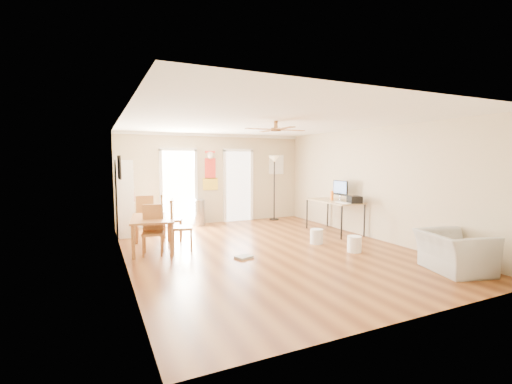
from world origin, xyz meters
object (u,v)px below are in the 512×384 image
wastebasket_a (317,236)px  armchair (454,252)px  dining_chair_far (144,215)px  wastebasket_b (354,244)px  printer (355,199)px  dining_chair_right_b (182,225)px  dining_chair_right_a (172,217)px  trash_can (199,212)px  torchiere_lamp (274,188)px  dining_table (153,234)px  bookshelf (124,198)px  dining_chair_near (153,231)px  computer_desk (334,217)px

wastebasket_a → armchair: bearing=-70.0°
dining_chair_far → wastebasket_b: dining_chair_far is taller
printer → wastebasket_a: bearing=-151.8°
dining_chair_far → wastebasket_b: bearing=138.0°
dining_chair_right_b → wastebasket_a: (2.81, -0.75, -0.36)m
dining_chair_right_a → armchair: size_ratio=1.05×
trash_can → dining_chair_far: bearing=-156.4°
dining_chair_right_a → torchiere_lamp: torchiere_lamp is taller
dining_table → dining_chair_right_a: 0.93m
bookshelf → dining_chair_far: (0.43, -0.21, -0.43)m
torchiere_lamp → wastebasket_b: (-0.31, -4.02, -0.82)m
dining_chair_right_a → printer: dining_chair_right_a is taller
dining_chair_right_b → dining_table: bearing=80.8°
dining_chair_right_a → dining_chair_near: bearing=167.6°
dining_chair_near → printer: 4.69m
trash_can → computer_desk: computer_desk is taller
trash_can → printer: size_ratio=2.25×
wastebasket_a → computer_desk: bearing=36.6°
computer_desk → armchair: 3.40m
torchiere_lamp → printer: bearing=-77.6°
dining_table → printer: bearing=-9.6°
torchiere_lamp → bookshelf: bearing=-174.9°
dining_chair_far → trash_can: bearing=-154.9°
dining_table → wastebasket_b: dining_table is taller
torchiere_lamp → dining_chair_near: bearing=-147.9°
bookshelf → dining_chair_near: size_ratio=1.93×
dining_chair_right_b → printer: 4.10m
torchiere_lamp → wastebasket_a: 3.28m
wastebasket_a → wastebasket_b: 0.95m
wastebasket_b → wastebasket_a: bearing=107.7°
armchair → computer_desk: bearing=12.4°
bookshelf → dining_chair_right_b: (0.95, -1.98, -0.41)m
dining_chair_right_a → printer: 4.33m
dining_chair_right_a → armchair: (3.75, -4.29, -0.20)m
computer_desk → armchair: bearing=-92.8°
dining_chair_near → dining_chair_far: dining_chair_far is taller
bookshelf → armchair: bearing=-55.5°
printer → wastebasket_b: size_ratio=1.01×
dining_chair_far → armchair: 6.64m
dining_table → trash_can: trash_can is taller
dining_chair_near → trash_can: (1.66, 2.61, -0.11)m
printer → armchair: 2.87m
dining_chair_right_a → wastebasket_b: bearing=-114.1°
armchair → trash_can: bearing=40.2°
dining_chair_far → computer_desk: dining_chair_far is taller
dining_chair_right_a → printer: bearing=-94.2°
armchair → dining_chair_right_b: bearing=63.7°
bookshelf → dining_chair_right_b: bookshelf is taller
trash_can → printer: bearing=-44.9°
dining_chair_right_b → printer: bearing=-82.5°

